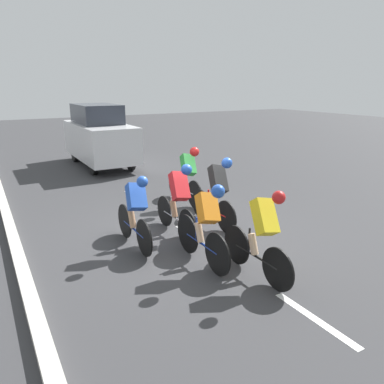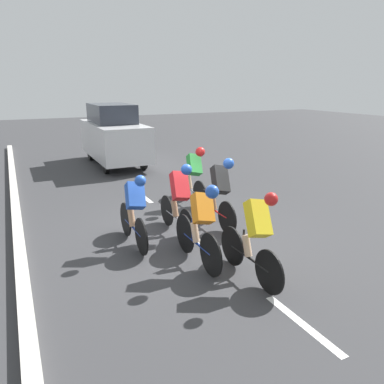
{
  "view_description": "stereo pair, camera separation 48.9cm",
  "coord_description": "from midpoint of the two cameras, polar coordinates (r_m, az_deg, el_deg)",
  "views": [
    {
      "loc": [
        3.53,
        6.35,
        2.98
      ],
      "look_at": [
        0.04,
        0.25,
        0.95
      ],
      "focal_mm": 35.0,
      "sensor_mm": 36.0,
      "label": 1
    },
    {
      "loc": [
        3.1,
        6.57,
        2.98
      ],
      "look_at": [
        0.04,
        0.25,
        0.95
      ],
      "focal_mm": 35.0,
      "sensor_mm": 36.0,
      "label": 2
    }
  ],
  "objects": [
    {
      "name": "ground_plane",
      "position": [
        7.85,
        1.23,
        -6.2
      ],
      "size": [
        60.0,
        60.0,
        0.0
      ],
      "primitive_type": "plane",
      "color": "#38383A"
    },
    {
      "name": "lane_stripe_near",
      "position": [
        5.38,
        19.15,
        -18.5
      ],
      "size": [
        0.12,
        1.4,
        0.01
      ],
      "primitive_type": "cube",
      "color": "white",
      "rests_on": "ground"
    },
    {
      "name": "lane_stripe_mid",
      "position": [
        7.64,
        2.09,
        -6.82
      ],
      "size": [
        0.12,
        1.4,
        0.01
      ],
      "primitive_type": "cube",
      "color": "white",
      "rests_on": "ground"
    },
    {
      "name": "lane_stripe_far",
      "position": [
        10.41,
        -6.18,
        -0.6
      ],
      "size": [
        0.12,
        1.4,
        0.01
      ],
      "primitive_type": "cube",
      "color": "white",
      "rests_on": "ground"
    },
    {
      "name": "curb",
      "position": [
        6.86,
        -22.7,
        -10.34
      ],
      "size": [
        0.2,
        27.42,
        0.14
      ],
      "primitive_type": "cube",
      "color": "beige",
      "rests_on": "ground"
    },
    {
      "name": "cyclist_orange",
      "position": [
        6.25,
        3.61,
        -4.71
      ],
      "size": [
        0.42,
        1.69,
        1.46
      ],
      "color": "black",
      "rests_on": "ground"
    },
    {
      "name": "cyclist_red",
      "position": [
        7.51,
        -0.14,
        -0.83
      ],
      "size": [
        0.4,
        1.69,
        1.51
      ],
      "color": "black",
      "rests_on": "ground"
    },
    {
      "name": "cyclist_blue",
      "position": [
        7.04,
        -6.8,
        -2.58
      ],
      "size": [
        0.4,
        1.68,
        1.43
      ],
      "color": "black",
      "rests_on": "ground"
    },
    {
      "name": "cyclist_green",
      "position": [
        9.49,
        1.69,
        2.78
      ],
      "size": [
        0.42,
        1.75,
        1.51
      ],
      "color": "black",
      "rests_on": "ground"
    },
    {
      "name": "cyclist_black",
      "position": [
        7.95,
        5.86,
        0.19
      ],
      "size": [
        0.43,
        1.72,
        1.55
      ],
      "color": "black",
      "rests_on": "ground"
    },
    {
      "name": "cyclist_yellow",
      "position": [
        5.89,
        11.95,
        -6.29
      ],
      "size": [
        0.42,
        1.69,
        1.49
      ],
      "color": "black",
      "rests_on": "ground"
    },
    {
      "name": "support_car",
      "position": [
        14.57,
        -10.9,
        8.51
      ],
      "size": [
        1.7,
        4.27,
        2.27
      ],
      "color": "black",
      "rests_on": "ground"
    }
  ]
}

